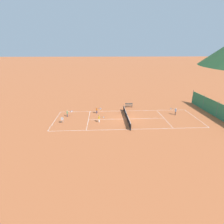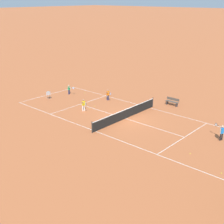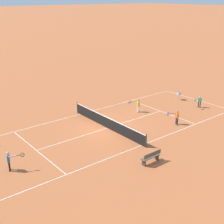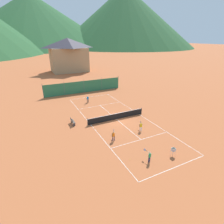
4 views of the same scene
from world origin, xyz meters
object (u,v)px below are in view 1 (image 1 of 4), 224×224
player_near_baseline (68,113)px  ball_hopper (62,119)px  tennis_ball_alley_left (75,113)px  player_near_service (99,118)px  tennis_net (127,116)px  player_far_baseline (97,109)px  tennis_ball_alley_right (180,123)px  tennis_ball_service_box (98,118)px  player_far_service (175,111)px  tennis_ball_far_corner (202,126)px  tennis_ball_by_net_right (99,120)px  courtside_bench (129,105)px

player_near_baseline → ball_hopper: size_ratio=1.32×
tennis_ball_alley_left → player_near_service: bearing=45.6°
tennis_ball_alley_left → player_near_baseline: bearing=-34.0°
tennis_net → player_near_service: size_ratio=7.28×
player_near_service → player_far_baseline: bearing=-173.2°
tennis_ball_alley_right → tennis_ball_service_box: same height
tennis_net → tennis_ball_service_box: 4.82m
player_far_baseline → tennis_ball_service_box: bearing=6.9°
player_near_baseline → tennis_ball_alley_right: (4.03, 18.29, -0.65)m
player_far_service → tennis_ball_far_corner: bearing=24.1°
player_near_baseline → tennis_ball_service_box: (1.07, 5.33, -0.65)m
tennis_net → player_near_baseline: size_ratio=7.81×
player_near_service → player_far_baseline: player_near_service is taller
player_near_service → tennis_ball_alley_left: size_ratio=19.11×
tennis_ball_alley_right → tennis_ball_alley_left: bearing=-107.9°
tennis_ball_alley_right → tennis_ball_far_corner: 3.10m
tennis_ball_alley_left → tennis_ball_by_net_right: bearing=51.5°
player_near_baseline → tennis_ball_alley_left: size_ratio=17.81×
tennis_ball_alley_right → tennis_ball_alley_left: (-5.57, -17.25, 0.00)m
player_near_baseline → courtside_bench: size_ratio=0.78×
tennis_ball_by_net_right → player_far_baseline: bearing=-171.8°
player_far_service → tennis_ball_alley_right: size_ratio=19.94×
player_near_service → tennis_ball_alley_right: size_ratio=19.11×
player_far_service → tennis_ball_far_corner: player_far_service is taller
player_near_baseline → player_near_service: 6.24m
tennis_net → ball_hopper: bearing=-83.4°
player_far_baseline → tennis_ball_alley_right: bearing=67.7°
tennis_ball_alley_right → courtside_bench: courtside_bench is taller
tennis_ball_far_corner → tennis_ball_alley_left: same height
player_far_baseline → tennis_ball_service_box: 2.58m
player_near_service → tennis_ball_far_corner: size_ratio=19.11×
tennis_ball_service_box → courtside_bench: 8.38m
tennis_ball_service_box → tennis_ball_by_net_right: size_ratio=1.00×
tennis_ball_alley_right → ball_hopper: bearing=-93.6°
player_far_baseline → player_far_service: size_ratio=0.95×
player_far_baseline → tennis_ball_alley_left: (-0.14, -3.99, -0.69)m
tennis_ball_alley_right → tennis_ball_by_net_right: size_ratio=1.00×
tennis_ball_alley_left → ball_hopper: 4.64m
courtside_bench → tennis_ball_alley_left: bearing=-73.1°
player_near_service → tennis_ball_by_net_right: (-0.85, -0.02, -0.70)m
player_far_baseline → ball_hopper: player_far_baseline is taller
tennis_ball_alley_right → player_far_service: bearing=169.9°
ball_hopper → courtside_bench: ball_hopper is taller
tennis_ball_alley_right → tennis_ball_service_box: 13.29m
player_far_service → tennis_ball_service_box: bearing=-86.4°
tennis_net → player_near_baseline: player_near_baseline is taller
player_far_baseline → tennis_ball_service_box: size_ratio=18.88×
tennis_ball_alley_right → tennis_ball_alley_left: 18.13m
player_far_baseline → courtside_bench: bearing=117.2°
tennis_ball_service_box → courtside_bench: size_ratio=0.04×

